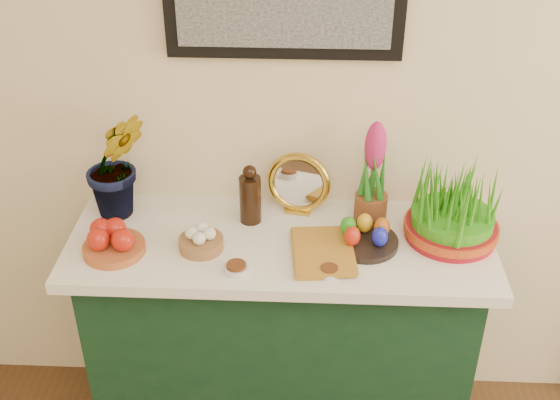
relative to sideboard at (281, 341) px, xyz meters
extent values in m
cube|color=beige|center=(0.43, 0.25, 0.93)|extent=(4.00, 0.04, 2.70)
cube|color=#14381D|center=(0.00, 0.00, 0.00)|extent=(1.30, 0.45, 0.85)
cube|color=white|center=(0.00, 0.00, 0.45)|extent=(1.40, 0.55, 0.04)
imported|color=#287B21|center=(-0.56, 0.13, 0.72)|extent=(0.32, 0.30, 0.51)
cylinder|color=#AD5629|center=(-0.53, -0.10, 0.48)|extent=(0.23, 0.23, 0.03)
cylinder|color=#9A6A3E|center=(-0.25, -0.07, 0.48)|extent=(0.16, 0.16, 0.04)
cylinder|color=black|center=(-0.11, 0.10, 0.55)|extent=(0.07, 0.07, 0.17)
sphere|color=black|center=(-0.11, 0.10, 0.66)|extent=(0.05, 0.05, 0.05)
cube|color=gold|center=(0.05, 0.16, 0.47)|extent=(0.10, 0.06, 0.01)
torus|color=gold|center=(0.05, 0.17, 0.58)|extent=(0.23, 0.09, 0.22)
cylinder|color=silver|center=(0.05, 0.17, 0.58)|extent=(0.17, 0.05, 0.17)
imported|color=#B37923|center=(0.04, -0.10, 0.48)|extent=(0.20, 0.27, 0.04)
cylinder|color=silver|center=(-0.13, -0.19, 0.47)|extent=(0.08, 0.08, 0.02)
cylinder|color=#592D14|center=(-0.13, -0.19, 0.49)|extent=(0.06, 0.06, 0.01)
cylinder|color=silver|center=(0.16, -0.19, 0.47)|extent=(0.07, 0.07, 0.02)
cylinder|color=#592D14|center=(0.16, -0.19, 0.49)|extent=(0.05, 0.05, 0.01)
cylinder|color=black|center=(0.27, -0.03, 0.48)|extent=(0.29, 0.29, 0.02)
ellipsoid|color=red|center=(0.23, -0.06, 0.52)|extent=(0.05, 0.05, 0.07)
ellipsoid|color=#1B20C0|center=(0.32, -0.06, 0.52)|extent=(0.05, 0.05, 0.07)
ellipsoid|color=gold|center=(0.27, 0.02, 0.52)|extent=(0.05, 0.05, 0.07)
ellipsoid|color=#2B991B|center=(0.22, 0.00, 0.52)|extent=(0.05, 0.05, 0.07)
ellipsoid|color=#CA5E17|center=(0.33, 0.00, 0.52)|extent=(0.05, 0.05, 0.07)
cylinder|color=brown|center=(0.30, 0.13, 0.51)|extent=(0.11, 0.11, 0.09)
ellipsoid|color=#D52A75|center=(0.30, 0.13, 0.75)|extent=(0.07, 0.07, 0.17)
cylinder|color=maroon|center=(0.56, 0.03, 0.49)|extent=(0.30, 0.30, 0.05)
cylinder|color=#A81012|center=(0.56, 0.03, 0.50)|extent=(0.31, 0.31, 0.03)
camera|label=1|loc=(0.08, -1.89, 1.81)|focal=45.00mm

